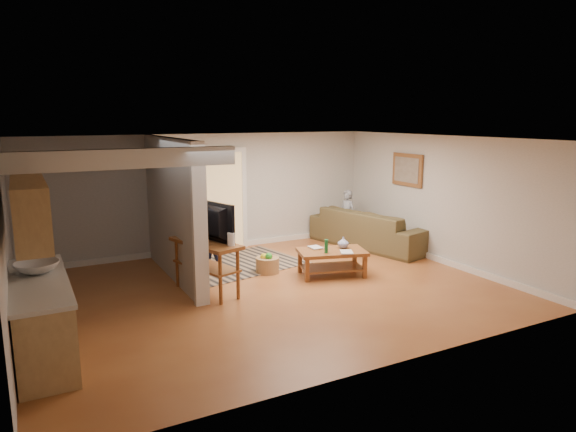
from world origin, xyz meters
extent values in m
plane|color=brown|center=(0.00, 0.00, 0.00)|extent=(7.50, 7.50, 0.00)
cube|color=#B3B0AC|center=(0.00, 3.00, 1.25)|extent=(7.50, 0.04, 2.50)
cube|color=#B3B0AC|center=(-3.75, 0.00, 1.25)|extent=(0.04, 6.00, 2.50)
cube|color=#B3B0AC|center=(3.75, 0.00, 1.25)|extent=(0.04, 6.00, 2.50)
cube|color=white|center=(0.00, 0.00, 2.50)|extent=(7.50, 6.00, 0.04)
cube|color=#B3B0AC|center=(-1.20, 1.45, 1.25)|extent=(0.15, 3.10, 2.50)
cube|color=white|center=(-1.20, -0.10, 1.25)|extent=(0.22, 0.10, 2.50)
cube|color=white|center=(0.00, 2.97, 0.06)|extent=(7.50, 0.04, 0.12)
cube|color=white|center=(3.72, 0.00, 0.06)|extent=(0.04, 6.00, 0.12)
cube|color=#D8B272|center=(0.30, 2.94, 1.05)|extent=(0.90, 0.06, 2.10)
cube|color=#A7804C|center=(-3.43, -0.80, 0.45)|extent=(0.60, 2.20, 0.90)
cube|color=beige|center=(-3.43, -0.80, 0.92)|extent=(0.64, 2.24, 0.05)
cube|color=#A7804C|center=(-3.45, -0.80, 1.80)|extent=(0.35, 2.00, 0.70)
imported|color=silver|center=(-3.43, -0.50, 0.94)|extent=(0.54, 0.54, 0.19)
cube|color=#332616|center=(-1.11, 0.80, 1.85)|extent=(0.03, 0.40, 0.34)
cube|color=#332616|center=(-1.11, 1.30, 1.85)|extent=(0.03, 0.40, 0.34)
cube|color=#332616|center=(-1.11, 1.80, 1.85)|extent=(0.03, 0.40, 0.34)
cube|color=brown|center=(3.71, 1.00, 1.75)|extent=(0.04, 0.90, 0.68)
cube|color=black|center=(0.11, 1.70, 0.01)|extent=(2.70, 2.21, 0.01)
imported|color=#4F4127|center=(3.30, 1.64, 0.00)|extent=(1.73, 2.99, 0.82)
cube|color=brown|center=(1.37, 0.24, 0.44)|extent=(1.35, 1.01, 0.06)
cube|color=silver|center=(1.37, 0.24, 0.45)|extent=(0.84, 0.61, 0.02)
cube|color=brown|center=(1.37, 0.24, 0.15)|extent=(1.23, 0.88, 0.03)
cube|color=brown|center=(0.78, 0.11, 0.22)|extent=(0.09, 0.09, 0.44)
cube|color=brown|center=(1.80, -0.18, 0.22)|extent=(0.09, 0.09, 0.44)
cube|color=brown|center=(0.94, 0.65, 0.22)|extent=(0.09, 0.09, 0.44)
cube|color=brown|center=(1.96, 0.36, 0.22)|extent=(0.09, 0.09, 0.44)
imported|color=navy|center=(1.64, 0.28, 0.47)|extent=(0.25, 0.25, 0.21)
cylinder|color=#16622C|center=(1.18, 0.13, 0.59)|extent=(0.07, 0.07, 0.24)
imported|color=#998C4C|center=(1.08, 0.51, 0.47)|extent=(0.20, 0.27, 0.03)
imported|color=#66594C|center=(1.41, 0.01, 0.47)|extent=(0.32, 0.36, 0.02)
cube|color=brown|center=(-0.95, 0.40, 0.84)|extent=(0.90, 1.47, 0.06)
cube|color=brown|center=(-0.95, 0.40, 0.46)|extent=(0.81, 1.34, 0.03)
cylinder|color=brown|center=(-0.94, -0.22, 0.43)|extent=(0.06, 0.06, 0.85)
cylinder|color=brown|center=(-1.29, 0.92, 0.43)|extent=(0.06, 0.06, 0.85)
cylinder|color=brown|center=(-0.61, -0.12, 0.43)|extent=(0.06, 0.06, 0.85)
cylinder|color=brown|center=(-0.96, 1.02, 0.43)|extent=(0.06, 0.06, 0.85)
imported|color=black|center=(-0.93, 0.41, 0.87)|extent=(0.46, 1.11, 0.64)
cylinder|color=white|center=(-0.69, -0.06, 0.97)|extent=(0.11, 0.11, 0.21)
cube|color=black|center=(-1.00, 1.20, 0.52)|extent=(0.11, 0.11, 1.05)
cube|color=black|center=(-1.00, 2.67, 0.47)|extent=(0.11, 0.11, 0.93)
cylinder|color=olive|center=(0.41, 0.94, 0.14)|extent=(0.44, 0.44, 0.28)
sphere|color=red|center=(0.47, 0.98, 0.28)|extent=(0.13, 0.13, 0.13)
sphere|color=yellow|center=(0.35, 0.96, 0.30)|extent=(0.13, 0.13, 0.13)
sphere|color=green|center=(0.41, 0.88, 0.32)|extent=(0.13, 0.13, 0.13)
imported|color=gray|center=(3.00, 2.16, 0.00)|extent=(0.35, 0.48, 1.22)
imported|color=#1D203C|center=(-0.43, 1.62, 0.00)|extent=(0.59, 0.56, 0.97)
camera|label=1|loc=(-3.53, -7.35, 2.85)|focal=32.00mm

